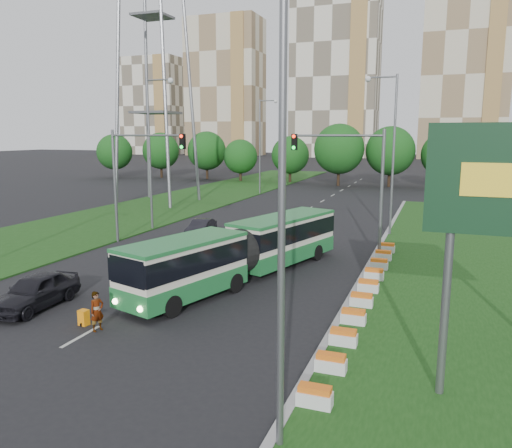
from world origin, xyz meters
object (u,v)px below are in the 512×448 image
at_px(traffic_mast_left, 134,168).
at_px(articulated_bus, 241,250).
at_px(traffic_mast_median, 355,173).
at_px(car_left_near, 35,291).
at_px(pedestrian, 97,311).
at_px(car_left_far, 201,228).
at_px(shopping_trolley, 84,318).

distance_m(traffic_mast_left, articulated_bus, 12.24).
height_order(traffic_mast_median, car_left_near, traffic_mast_median).
bearing_deg(traffic_mast_left, traffic_mast_median, 3.77).
distance_m(traffic_mast_left, pedestrian, 16.81).
relative_size(car_left_far, pedestrian, 2.40).
bearing_deg(pedestrian, articulated_bus, 3.20).
height_order(car_left_near, car_left_far, car_left_near).
relative_size(traffic_mast_median, traffic_mast_left, 1.00).
bearing_deg(shopping_trolley, pedestrian, -9.36).
distance_m(traffic_mast_median, traffic_mast_left, 15.19).
xyz_separation_m(traffic_mast_left, articulated_bus, (10.23, -5.54, -3.79)).
bearing_deg(car_left_near, pedestrian, -19.09).
bearing_deg(traffic_mast_left, car_left_near, -75.71).
bearing_deg(articulated_bus, shopping_trolley, -95.81).
bearing_deg(articulated_bus, traffic_mast_median, 69.83).
distance_m(car_left_far, pedestrian, 18.74).
height_order(traffic_mast_median, car_left_far, traffic_mast_median).
height_order(car_left_near, pedestrian, pedestrian).
height_order(traffic_mast_median, shopping_trolley, traffic_mast_median).
distance_m(traffic_mast_median, car_left_far, 13.23).
distance_m(articulated_bus, car_left_far, 11.86).
bearing_deg(articulated_bus, car_left_far, 143.63).
bearing_deg(traffic_mast_left, pedestrian, -61.90).
height_order(traffic_mast_median, articulated_bus, traffic_mast_median).
xyz_separation_m(traffic_mast_median, car_left_near, (-11.84, -14.02, -4.58)).
relative_size(articulated_bus, shopping_trolley, 24.19).
height_order(traffic_mast_left, shopping_trolley, traffic_mast_left).
height_order(articulated_bus, shopping_trolley, articulated_bus).
distance_m(car_left_near, car_left_far, 16.94).
height_order(car_left_far, shopping_trolley, car_left_far).
distance_m(articulated_bus, car_left_near, 10.21).
relative_size(traffic_mast_left, articulated_bus, 0.52).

